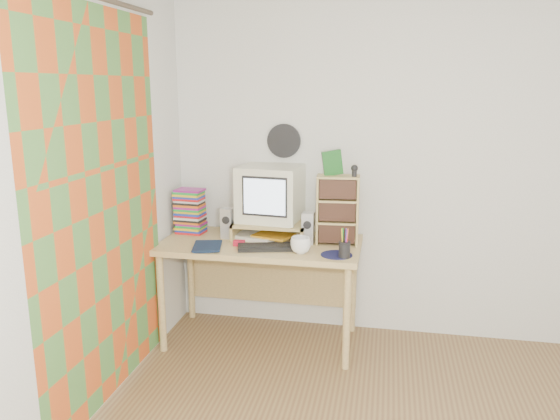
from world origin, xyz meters
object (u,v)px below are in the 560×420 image
at_px(crt_monitor, 270,194).
at_px(dvd_stack, 190,214).
at_px(mug, 301,245).
at_px(diary, 193,245).
at_px(keyboard, 270,247).
at_px(cd_rack, 337,210).
at_px(desk, 263,258).

height_order(crt_monitor, dvd_stack, crt_monitor).
distance_m(mug, diary, 0.73).
distance_m(dvd_stack, mug, 0.96).
relative_size(keyboard, cd_rack, 0.90).
bearing_deg(dvd_stack, diary, -62.18).
relative_size(crt_monitor, cd_rack, 0.87).
distance_m(crt_monitor, dvd_stack, 0.63).
bearing_deg(cd_rack, dvd_stack, 172.41).
relative_size(desk, crt_monitor, 3.35).
relative_size(desk, mug, 10.22).
bearing_deg(crt_monitor, desk, -105.38).
xyz_separation_m(desk, dvd_stack, (-0.57, 0.08, 0.28)).
distance_m(dvd_stack, cd_rack, 1.11).
xyz_separation_m(crt_monitor, keyboard, (0.07, -0.30, -0.30)).
xyz_separation_m(dvd_stack, cd_rack, (1.10, -0.06, 0.10)).
bearing_deg(crt_monitor, keyboard, -71.45).
xyz_separation_m(keyboard, dvd_stack, (-0.67, 0.29, 0.13)).
distance_m(desk, dvd_stack, 0.64).
height_order(crt_monitor, keyboard, crt_monitor).
bearing_deg(mug, diary, -177.46).
bearing_deg(cd_rack, desk, 177.39).
relative_size(desk, dvd_stack, 4.91).
xyz_separation_m(keyboard, diary, (-0.51, -0.08, 0.01)).
bearing_deg(keyboard, mug, -26.38).
height_order(keyboard, diary, diary).
xyz_separation_m(desk, keyboard, (0.10, -0.22, 0.15)).
height_order(crt_monitor, mug, crt_monitor).
bearing_deg(keyboard, desk, 99.92).
bearing_deg(desk, diary, -144.65).
relative_size(cd_rack, mug, 3.50).
height_order(cd_rack, mug, cd_rack).
distance_m(keyboard, cd_rack, 0.54).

